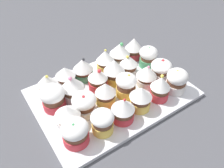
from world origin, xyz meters
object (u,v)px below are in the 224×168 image
object	(u,v)px
baking_tray	(112,93)
cupcake_1	(102,122)
cupcake_6	(68,115)
cupcake_17	(148,56)
cupcake_12	(53,97)
cupcake_7	(84,103)
cupcake_22	(120,53)
cupcake_9	(126,85)
cupcake_19	(66,76)
cupcake_2	(123,110)
cupcake_8	(105,93)
cupcake_5	(177,80)
cupcake_10	(146,75)
cupcake_14	(98,79)
cupcake_0	(75,132)
cupcake_18	(47,84)
cupcake_3	(141,98)
cupcake_13	(73,88)
cupcake_20	(83,69)
cupcake_11	(161,69)
cupcake_16	(129,65)
cupcake_21	(105,61)
cupcake_15	(114,71)
cupcake_23	(134,48)

from	to	relation	value
baking_tray	cupcake_1	bearing A→B (deg)	-133.40
cupcake_6	cupcake_17	bearing A→B (deg)	13.43
cupcake_12	cupcake_7	bearing A→B (deg)	-46.76
cupcake_7	cupcake_22	world-z (taller)	cupcake_22
cupcake_9	cupcake_19	world-z (taller)	cupcake_9
cupcake_2	cupcake_8	xyz separation A→B (cm)	(-0.43, 7.42, 0.04)
cupcake_12	cupcake_19	distance (cm)	9.25
cupcake_1	cupcake_5	xyz separation A→B (cm)	(25.29, 0.49, 0.28)
cupcake_10	cupcake_14	world-z (taller)	cupcake_14
cupcake_0	cupcake_2	distance (cm)	13.04
cupcake_22	cupcake_18	bearing A→B (deg)	-178.65
cupcake_17	cupcake_12	bearing A→B (deg)	-179.51
cupcake_10	cupcake_22	xyz separation A→B (cm)	(-0.20, 13.23, 0.38)
cupcake_3	cupcake_5	world-z (taller)	cupcake_5
cupcake_0	cupcake_14	size ratio (longest dim) A/B	0.92
cupcake_12	cupcake_14	world-z (taller)	same
cupcake_13	cupcake_20	xyz separation A→B (cm)	(6.57, 6.44, -0.53)
cupcake_0	cupcake_17	world-z (taller)	cupcake_17
baking_tray	cupcake_5	bearing A→B (deg)	-31.66
cupcake_11	cupcake_13	size ratio (longest dim) A/B	0.81
cupcake_18	cupcake_13	bearing A→B (deg)	-49.80
cupcake_17	cupcake_22	size ratio (longest dim) A/B	0.93
cupcake_1	cupcake_6	distance (cm)	8.75
cupcake_0	cupcake_11	bearing A→B (deg)	10.75
cupcake_7	cupcake_17	distance (cm)	27.87
cupcake_0	cupcake_16	world-z (taller)	cupcake_16
cupcake_6	cupcake_21	size ratio (longest dim) A/B	0.85
cupcake_3	cupcake_9	xyz separation A→B (cm)	(-0.08, 6.26, -0.07)
cupcake_8	baking_tray	bearing A→B (deg)	33.26
cupcake_11	cupcake_22	world-z (taller)	cupcake_22
cupcake_11	cupcake_5	bearing A→B (deg)	-91.29
cupcake_3	cupcake_20	distance (cm)	20.53
baking_tray	cupcake_15	bearing A→B (deg)	47.56
cupcake_3	cupcake_17	bearing A→B (deg)	43.42
cupcake_3	cupcake_8	xyz separation A→B (cm)	(-6.51, 6.87, -0.23)
cupcake_7	cupcake_23	distance (cm)	28.76
baking_tray	cupcake_0	bearing A→B (deg)	-150.68
cupcake_3	cupcake_23	distance (cm)	23.19
cupcake_10	cupcake_11	distance (cm)	5.63
cupcake_0	cupcake_14	xyz separation A→B (cm)	(13.81, 12.62, 0.22)
baking_tray	cupcake_23	size ratio (longest dim) A/B	5.68
cupcake_6	cupcake_20	distance (cm)	18.32
cupcake_9	cupcake_16	distance (cm)	9.40
cupcake_15	cupcake_20	size ratio (longest dim) A/B	1.10
cupcake_22	cupcake_19	bearing A→B (deg)	-179.22
cupcake_3	cupcake_23	xyz separation A→B (cm)	(12.78, 19.35, 0.29)
cupcake_10	cupcake_18	world-z (taller)	same
cupcake_19	cupcake_23	xyz separation A→B (cm)	(25.07, -0.06, 0.60)
cupcake_7	cupcake_14	xyz separation A→B (cm)	(7.77, 6.04, 0.15)
cupcake_8	cupcake_16	bearing A→B (deg)	26.80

